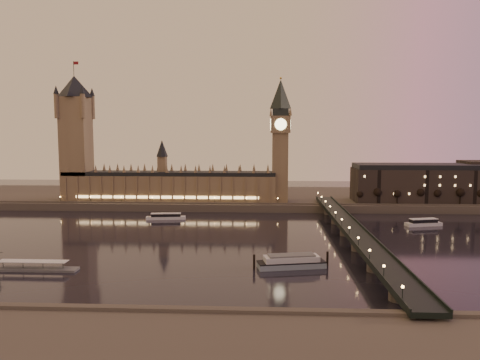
# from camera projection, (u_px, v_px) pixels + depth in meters

# --- Properties ---
(ground) EXTENTS (700.00, 700.00, 0.00)m
(ground) POSITION_uv_depth(u_px,v_px,m) (196.00, 241.00, 278.90)
(ground) COLOR black
(ground) RESTS_ON ground
(far_embankment) EXTENTS (560.00, 130.00, 6.00)m
(far_embankment) POSITION_uv_depth(u_px,v_px,m) (253.00, 198.00, 441.07)
(far_embankment) COLOR #423D35
(far_embankment) RESTS_ON ground
(palace_of_westminster) EXTENTS (180.00, 26.62, 52.00)m
(palace_of_westminster) POSITION_uv_depth(u_px,v_px,m) (169.00, 183.00, 398.89)
(palace_of_westminster) COLOR brown
(palace_of_westminster) RESTS_ON ground
(victoria_tower) EXTENTS (31.68, 31.68, 118.00)m
(victoria_tower) POSITION_uv_depth(u_px,v_px,m) (76.00, 131.00, 398.36)
(victoria_tower) COLOR brown
(victoria_tower) RESTS_ON ground
(big_ben) EXTENTS (17.68, 17.68, 104.00)m
(big_ben) POSITION_uv_depth(u_px,v_px,m) (280.00, 133.00, 389.96)
(big_ben) COLOR brown
(big_ben) RESTS_ON ground
(westminster_bridge) EXTENTS (13.20, 260.00, 15.30)m
(westminster_bridge) POSITION_uv_depth(u_px,v_px,m) (351.00, 233.00, 273.83)
(westminster_bridge) COLOR black
(westminster_bridge) RESTS_ON ground
(city_block) EXTENTS (155.00, 45.00, 34.00)m
(city_block) POSITION_uv_depth(u_px,v_px,m) (446.00, 182.00, 397.14)
(city_block) COLOR black
(city_block) RESTS_ON ground
(bare_tree_0) EXTENTS (5.88, 5.88, 11.95)m
(bare_tree_0) POSITION_uv_depth(u_px,v_px,m) (359.00, 194.00, 379.87)
(bare_tree_0) COLOR black
(bare_tree_0) RESTS_ON ground
(bare_tree_1) EXTENTS (5.88, 5.88, 11.95)m
(bare_tree_1) POSITION_uv_depth(u_px,v_px,m) (379.00, 194.00, 379.10)
(bare_tree_1) COLOR black
(bare_tree_1) RESTS_ON ground
(bare_tree_2) EXTENTS (5.88, 5.88, 11.95)m
(bare_tree_2) POSITION_uv_depth(u_px,v_px,m) (399.00, 194.00, 378.32)
(bare_tree_2) COLOR black
(bare_tree_2) RESTS_ON ground
(bare_tree_3) EXTENTS (5.88, 5.88, 11.95)m
(bare_tree_3) POSITION_uv_depth(u_px,v_px,m) (418.00, 194.00, 377.55)
(bare_tree_3) COLOR black
(bare_tree_3) RESTS_ON ground
(bare_tree_4) EXTENTS (5.88, 5.88, 11.95)m
(bare_tree_4) POSITION_uv_depth(u_px,v_px,m) (438.00, 194.00, 376.77)
(bare_tree_4) COLOR black
(bare_tree_4) RESTS_ON ground
(bare_tree_5) EXTENTS (5.88, 5.88, 11.95)m
(bare_tree_5) POSITION_uv_depth(u_px,v_px,m) (458.00, 194.00, 375.99)
(bare_tree_5) COLOR black
(bare_tree_5) RESTS_ON ground
(bare_tree_6) EXTENTS (5.88, 5.88, 11.95)m
(bare_tree_6) POSITION_uv_depth(u_px,v_px,m) (478.00, 194.00, 375.22)
(bare_tree_6) COLOR black
(bare_tree_6) RESTS_ON ground
(cruise_boat_a) EXTENTS (29.50, 9.84, 4.63)m
(cruise_boat_a) POSITION_uv_depth(u_px,v_px,m) (166.00, 217.00, 347.71)
(cruise_boat_a) COLOR silver
(cruise_boat_a) RESTS_ON ground
(cruise_boat_c) EXTENTS (26.20, 12.66, 5.06)m
(cruise_boat_c) POSITION_uv_depth(u_px,v_px,m) (423.00, 223.00, 323.54)
(cruise_boat_c) COLOR silver
(cruise_boat_c) RESTS_ON ground
(moored_barge) EXTENTS (36.60, 15.38, 6.85)m
(moored_barge) POSITION_uv_depth(u_px,v_px,m) (291.00, 262.00, 223.32)
(moored_barge) COLOR #8095A3
(moored_barge) RESTS_ON ground
(pontoon_pier) EXTENTS (40.29, 6.71, 10.74)m
(pontoon_pier) POSITION_uv_depth(u_px,v_px,m) (35.00, 268.00, 219.07)
(pontoon_pier) COLOR #595B5E
(pontoon_pier) RESTS_ON ground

